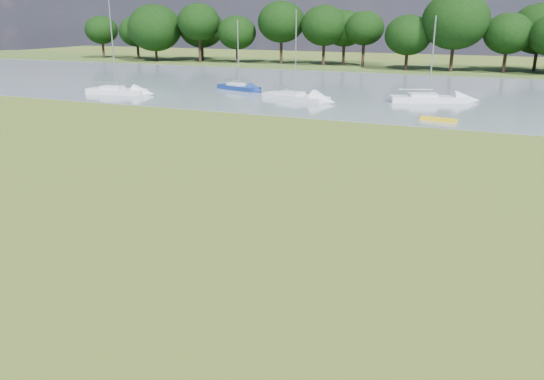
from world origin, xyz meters
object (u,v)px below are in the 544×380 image
at_px(sailboat_0, 238,86).
at_px(sailboat_3, 428,97).
at_px(sailboat_5, 116,89).
at_px(sailboat_4, 295,95).
at_px(kayak, 438,119).

distance_m(sailboat_0, sailboat_3, 21.43).
bearing_deg(sailboat_5, sailboat_0, 29.47).
bearing_deg(sailboat_0, sailboat_3, 16.92).
bearing_deg(sailboat_4, kayak, -6.14).
xyz_separation_m(kayak, sailboat_4, (-15.01, 6.81, 0.29)).
bearing_deg(sailboat_3, sailboat_0, 156.92).
bearing_deg(sailboat_4, sailboat_0, 171.44).
distance_m(kayak, sailboat_0, 26.11).
distance_m(sailboat_0, sailboat_5, 13.65).
distance_m(sailboat_4, sailboat_5, 19.86).
xyz_separation_m(kayak, sailboat_5, (-34.48, 2.91, 0.39)).
xyz_separation_m(sailboat_4, sailboat_5, (-19.47, -3.90, 0.10)).
xyz_separation_m(kayak, sailboat_0, (-23.60, 11.15, 0.32)).
bearing_deg(sailboat_3, sailboat_5, 172.13).
relative_size(kayak, sailboat_0, 0.37).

